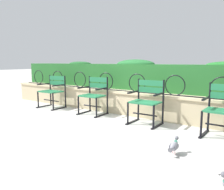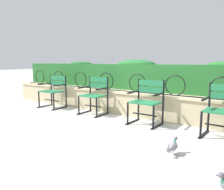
{
  "view_description": "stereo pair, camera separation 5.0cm",
  "coord_description": "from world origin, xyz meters",
  "px_view_note": "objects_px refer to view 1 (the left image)",
  "views": [
    {
      "loc": [
        2.67,
        -3.62,
        1.23
      ],
      "look_at": [
        0.0,
        0.15,
        0.55
      ],
      "focal_mm": 36.7,
      "sensor_mm": 36.0,
      "label": 1
    },
    {
      "loc": [
        2.71,
        -3.59,
        1.23
      ],
      "look_at": [
        0.0,
        0.15,
        0.55
      ],
      "focal_mm": 36.7,
      "sensor_mm": 36.0,
      "label": 2
    }
  ],
  "objects_px": {
    "park_chair_leftmost": "(53,90)",
    "park_chair_centre_right": "(147,100)",
    "park_chair_centre_left": "(94,94)",
    "pigeon_near_chairs": "(174,146)"
  },
  "relations": [
    {
      "from": "park_chair_leftmost",
      "to": "park_chair_centre_right",
      "type": "bearing_deg",
      "value": -0.34
    },
    {
      "from": "park_chair_leftmost",
      "to": "park_chair_centre_left",
      "type": "bearing_deg",
      "value": 1.87
    },
    {
      "from": "park_chair_leftmost",
      "to": "pigeon_near_chairs",
      "type": "distance_m",
      "value": 3.98
    },
    {
      "from": "park_chair_leftmost",
      "to": "park_chair_centre_left",
      "type": "relative_size",
      "value": 0.98
    },
    {
      "from": "park_chair_leftmost",
      "to": "pigeon_near_chairs",
      "type": "relative_size",
      "value": 2.96
    },
    {
      "from": "park_chair_centre_left",
      "to": "pigeon_near_chairs",
      "type": "relative_size",
      "value": 3.03
    },
    {
      "from": "park_chair_leftmost",
      "to": "pigeon_near_chairs",
      "type": "height_order",
      "value": "park_chair_leftmost"
    },
    {
      "from": "park_chair_centre_right",
      "to": "pigeon_near_chairs",
      "type": "distance_m",
      "value": 1.57
    },
    {
      "from": "park_chair_centre_left",
      "to": "park_chair_leftmost",
      "type": "bearing_deg",
      "value": -178.13
    },
    {
      "from": "park_chair_centre_right",
      "to": "park_chair_centre_left",
      "type": "bearing_deg",
      "value": 177.44
    }
  ]
}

